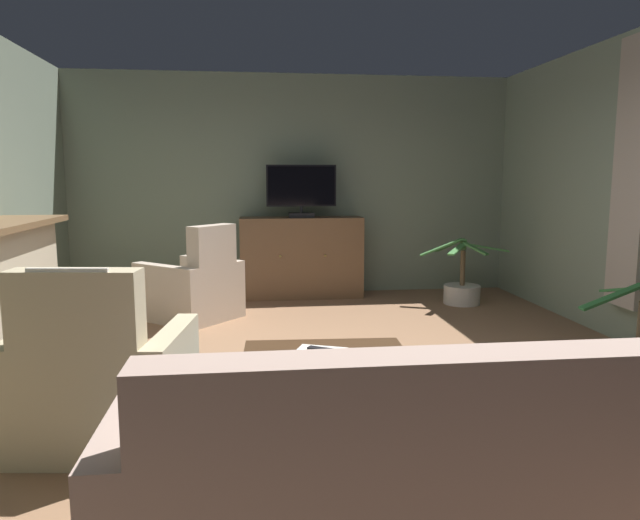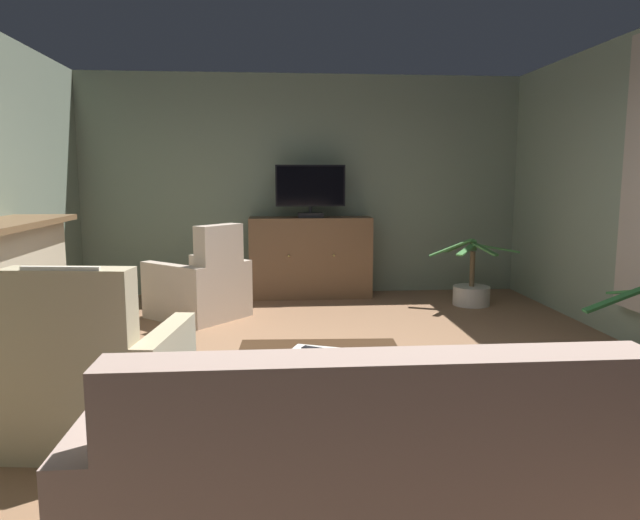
% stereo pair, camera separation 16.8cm
% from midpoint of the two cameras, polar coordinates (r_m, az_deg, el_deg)
% --- Properties ---
extents(ground_plane, '(6.29, 7.55, 0.04)m').
position_cam_midpoint_polar(ground_plane, '(4.48, -0.13, -12.16)').
color(ground_plane, '#936B4C').
extents(wall_back, '(6.29, 0.10, 2.83)m').
position_cam_midpoint_polar(wall_back, '(7.71, -3.25, 7.29)').
color(wall_back, gray).
rests_on(wall_back, ground_plane).
extents(curtain_panel_far, '(0.10, 0.44, 2.38)m').
position_cam_midpoint_polar(curtain_panel_far, '(5.84, 27.54, 7.49)').
color(curtain_panel_far, '#B2A393').
extents(rug_central, '(2.35, 2.16, 0.01)m').
position_cam_midpoint_polar(rug_central, '(3.92, 0.02, -14.77)').
color(rug_central, slate).
rests_on(rug_central, ground_plane).
extents(fireplace, '(0.93, 1.65, 1.18)m').
position_cam_midpoint_polar(fireplace, '(5.42, -29.32, -3.20)').
color(fireplace, '#4C4C51').
rests_on(fireplace, ground_plane).
extents(tv_cabinet, '(1.55, 0.46, 1.02)m').
position_cam_midpoint_polar(tv_cabinet, '(7.44, -2.49, 0.09)').
color(tv_cabinet, '#4A3523').
rests_on(tv_cabinet, ground_plane).
extents(television, '(0.87, 0.20, 0.65)m').
position_cam_midpoint_polar(television, '(7.31, -2.50, 6.90)').
color(television, black).
rests_on(television, tv_cabinet).
extents(coffee_table, '(1.02, 0.61, 0.47)m').
position_cam_midpoint_polar(coffee_table, '(3.63, -0.85, -9.79)').
color(coffee_table, '#422B19').
rests_on(coffee_table, ground_plane).
extents(tv_remote, '(0.17, 0.13, 0.02)m').
position_cam_midpoint_polar(tv_remote, '(3.61, -1.24, -8.77)').
color(tv_remote, black).
rests_on(tv_remote, coffee_table).
extents(folded_newspaper, '(0.36, 0.32, 0.01)m').
position_cam_midpoint_polar(folded_newspaper, '(3.61, -1.29, -8.91)').
color(folded_newspaper, silver).
rests_on(folded_newspaper, coffee_table).
extents(sofa_floral, '(2.10, 0.88, 0.97)m').
position_cam_midpoint_polar(sofa_floral, '(2.41, 4.63, -21.78)').
color(sofa_floral, '#BC9E8E').
rests_on(sofa_floral, ground_plane).
extents(armchair_by_fireplace, '(1.20, 1.20, 1.03)m').
position_cam_midpoint_polar(armchair_by_fireplace, '(6.49, -13.04, -2.81)').
color(armchair_by_fireplace, '#C6B29E').
rests_on(armchair_by_fireplace, ground_plane).
extents(armchair_in_far_corner, '(1.03, 0.95, 1.08)m').
position_cam_midpoint_polar(armchair_in_far_corner, '(3.68, -21.88, -11.32)').
color(armchair_in_far_corner, tan).
rests_on(armchair_in_far_corner, ground_plane).
extents(potted_plant_on_hearth_side, '(0.79, 0.88, 0.76)m').
position_cam_midpoint_polar(potted_plant_on_hearth_side, '(4.98, 27.78, -8.44)').
color(potted_plant_on_hearth_side, slate).
rests_on(potted_plant_on_hearth_side, ground_plane).
extents(potted_plant_small_fern_corner, '(1.06, 0.89, 0.80)m').
position_cam_midpoint_polar(potted_plant_small_fern_corner, '(7.27, 13.05, -2.80)').
color(potted_plant_small_fern_corner, beige).
rests_on(potted_plant_small_fern_corner, ground_plane).
extents(cat, '(0.63, 0.33, 0.20)m').
position_cam_midpoint_polar(cat, '(4.76, -17.10, -9.85)').
color(cat, '#2D2D33').
rests_on(cat, ground_plane).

